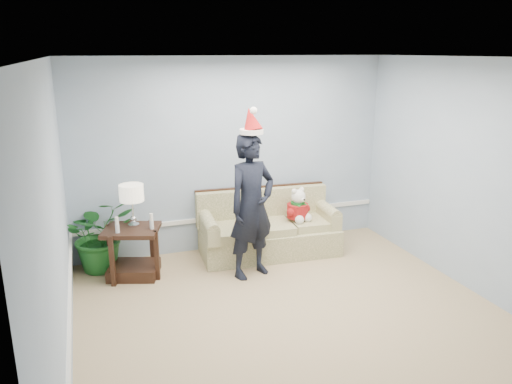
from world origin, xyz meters
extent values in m
cube|color=tan|center=(0.00, 0.00, -0.01)|extent=(4.50, 5.00, 0.02)
cube|color=white|center=(0.00, 0.00, 2.71)|extent=(4.50, 5.00, 0.02)
cube|color=#9BAFC6|center=(0.00, 2.51, 1.35)|extent=(4.50, 0.02, 2.70)
cube|color=#9BAFC6|center=(-2.26, 0.00, 1.35)|extent=(0.02, 5.00, 2.70)
cube|color=#9BAFC6|center=(2.26, 0.00, 1.35)|extent=(0.02, 5.00, 2.70)
cube|color=white|center=(0.00, 2.48, 0.45)|extent=(4.48, 0.03, 0.06)
cube|color=white|center=(-2.23, 0.00, 0.45)|extent=(0.03, 4.98, 0.06)
cube|color=#5C6932|center=(0.37, 2.04, 0.18)|extent=(1.95, 0.95, 0.36)
cube|color=#5C6932|center=(-0.22, 2.00, 0.42)|extent=(0.61, 0.69, 0.11)
cube|color=#5C6932|center=(0.37, 2.00, 0.42)|extent=(0.61, 0.69, 0.11)
cube|color=#5C6932|center=(0.96, 2.00, 0.42)|extent=(0.61, 0.69, 0.11)
cube|color=#5C6932|center=(0.37, 2.35, 0.62)|extent=(1.91, 0.31, 0.51)
cube|color=black|center=(0.37, 2.41, 0.87)|extent=(1.90, 0.19, 0.05)
cube|color=#5C6932|center=(-0.50, 2.04, 0.47)|extent=(0.22, 0.82, 0.22)
cube|color=#5C6932|center=(1.24, 2.04, 0.47)|extent=(0.22, 0.82, 0.22)
cube|color=#331B12|center=(-1.51, 1.93, 0.61)|extent=(0.81, 0.74, 0.05)
cube|color=#331B12|center=(-1.51, 1.93, 0.07)|extent=(0.72, 0.66, 0.15)
cube|color=#331B12|center=(-1.77, 1.71, 0.32)|extent=(0.07, 0.07, 0.64)
cube|color=#331B12|center=(-1.24, 1.71, 0.32)|extent=(0.07, 0.07, 0.64)
cube|color=#331B12|center=(-1.77, 2.14, 0.32)|extent=(0.07, 0.07, 0.64)
cube|color=#331B12|center=(-1.24, 2.14, 0.32)|extent=(0.07, 0.07, 0.64)
cylinder|color=silver|center=(-1.47, 2.00, 0.66)|extent=(0.14, 0.14, 0.03)
sphere|color=silver|center=(-1.47, 2.00, 0.74)|extent=(0.08, 0.08, 0.08)
cylinder|color=silver|center=(-1.47, 2.00, 0.87)|extent=(0.02, 0.02, 0.30)
cylinder|color=white|center=(-1.47, 2.00, 1.07)|extent=(0.30, 0.30, 0.21)
cylinder|color=silver|center=(-1.68, 1.82, 0.70)|extent=(0.05, 0.05, 0.11)
cylinder|color=white|center=(-1.68, 1.82, 0.80)|extent=(0.04, 0.04, 0.09)
cylinder|color=silver|center=(-1.27, 1.82, 0.70)|extent=(0.05, 0.05, 0.11)
cylinder|color=white|center=(-1.27, 1.82, 0.80)|extent=(0.04, 0.04, 0.09)
imported|color=#1B5E21|center=(-1.88, 2.28, 0.49)|extent=(1.06, 0.98, 0.97)
imported|color=black|center=(-0.08, 1.47, 0.91)|extent=(0.77, 0.63, 1.82)
cylinder|color=white|center=(-0.08, 1.47, 1.84)|extent=(0.37, 0.37, 0.06)
cone|color=#A91F12|center=(-0.08, 1.50, 1.98)|extent=(0.34, 0.37, 0.33)
sphere|color=white|center=(-0.08, 1.40, 2.09)|extent=(0.09, 0.09, 0.09)
sphere|color=white|center=(0.77, 1.98, 0.61)|extent=(0.28, 0.28, 0.28)
cylinder|color=#A91F12|center=(0.77, 1.98, 0.61)|extent=(0.37, 0.37, 0.20)
cylinder|color=#176020|center=(0.77, 1.98, 0.72)|extent=(0.25, 0.25, 0.03)
sphere|color=white|center=(0.69, 1.85, 0.52)|extent=(0.13, 0.13, 0.13)
sphere|color=white|center=(0.84, 1.85, 0.52)|extent=(0.13, 0.13, 0.13)
sphere|color=white|center=(0.77, 1.97, 0.81)|extent=(0.20, 0.20, 0.20)
sphere|color=black|center=(0.77, 1.85, 0.80)|extent=(0.03, 0.03, 0.03)
sphere|color=white|center=(0.70, 1.98, 0.90)|extent=(0.08, 0.08, 0.08)
sphere|color=white|center=(0.84, 1.98, 0.90)|extent=(0.08, 0.08, 0.08)
camera|label=1|loc=(-1.98, -4.08, 2.76)|focal=35.00mm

